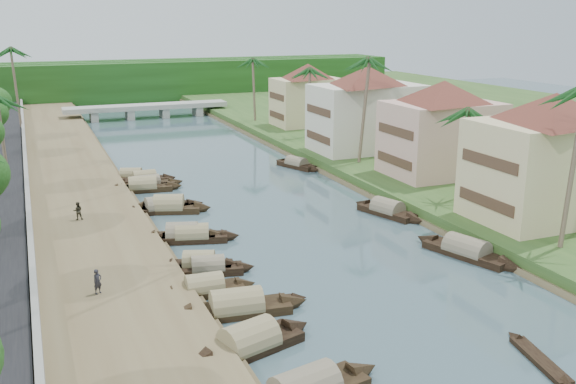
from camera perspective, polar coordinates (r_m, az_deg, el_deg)
name	(u,v)px	position (r m, az deg, el deg)	size (l,w,h in m)	color
ground	(324,254)	(48.22, 3.23, -5.53)	(220.00, 220.00, 0.00)	#3D545C
left_bank	(77,202)	(62.96, -18.23, -0.89)	(10.00, 180.00, 0.80)	brown
right_bank	(400,168)	(73.71, 9.92, 2.12)	(16.00, 180.00, 1.20)	#2C4C1E
retaining_wall	(28,197)	(62.62, -22.12, -0.44)	(0.40, 180.00, 1.10)	gray
treeline	(122,81)	(142.55, -14.53, 9.55)	(120.00, 14.00, 8.00)	#183A10
bridge	(147,108)	(115.32, -12.44, 7.28)	(28.00, 4.00, 2.40)	#9B9B91
building_near	(550,155)	(55.61, 22.26, 3.02)	(14.85, 14.85, 10.20)	beige
building_mid	(442,127)	(68.32, 13.51, 5.63)	(14.11, 14.11, 9.70)	#D0A493
building_far	(367,108)	(79.42, 7.03, 7.43)	(15.59, 15.59, 10.20)	beige
building_distant	(308,94)	(97.68, 1.77, 8.70)	(12.62, 12.62, 9.20)	beige
sampan_1	(249,344)	(34.91, -3.48, -13.32)	(8.59, 4.25, 2.46)	black
sampan_2	(237,308)	(38.88, -4.58, -10.20)	(9.14, 2.82, 2.35)	black
sampan_3	(208,269)	(44.74, -7.11, -6.77)	(6.78, 2.72, 1.85)	black
sampan_4	(205,289)	(41.59, -7.42, -8.53)	(7.00, 1.94, 2.01)	black
sampan_5	(199,265)	(45.38, -7.91, -6.46)	(6.55, 3.76, 2.07)	black
sampan_6	(182,236)	(51.42, -9.37, -3.87)	(7.43, 3.83, 2.18)	black
sampan_7	(192,236)	(51.20, -8.51, -3.92)	(7.80, 3.53, 2.06)	black
sampan_8	(169,207)	(59.17, -10.52, -1.36)	(8.01, 4.29, 2.40)	black
sampan_9	(161,207)	(59.35, -11.19, -1.35)	(8.31, 2.17, 2.10)	black
sampan_10	(143,187)	(66.71, -12.78, 0.42)	(8.31, 2.83, 2.24)	black
sampan_11	(145,180)	(69.81, -12.63, 1.08)	(7.01, 1.87, 2.03)	black
sampan_12	(146,185)	(67.71, -12.52, 0.64)	(8.27, 2.03, 1.98)	black
sampan_13	(131,176)	(71.59, -13.75, 1.36)	(6.67, 3.58, 1.86)	black
sampan_14	(467,251)	(49.27, 15.59, -5.11)	(4.54, 9.45, 2.26)	black
sampan_15	(387,211)	(57.91, 8.83, -1.65)	(4.07, 8.14, 2.16)	black
sampan_16	(296,164)	(75.24, 0.76, 2.47)	(3.93, 7.36, 1.85)	black
canoe_0	(540,361)	(36.36, 21.49, -13.79)	(2.14, 6.45, 0.85)	black
canoe_1	(266,302)	(40.28, -1.98, -9.71)	(5.33, 1.60, 0.85)	black
canoe_2	(153,188)	(67.55, -11.95, 0.37)	(5.36, 2.29, 0.78)	black
palm_1	(465,113)	(58.62, 15.45, 6.81)	(3.20, 3.20, 9.54)	#715D4B
palm_2	(364,62)	(71.66, 6.73, 11.42)	(3.20, 3.20, 13.04)	#715D4B
palm_3	(309,71)	(87.24, 1.87, 10.72)	(3.20, 3.20, 10.71)	#715D4B
palm_7	(254,61)	(101.69, -3.04, 11.56)	(3.20, 3.20, 11.09)	#715D4B
palm_8	(12,51)	(102.08, -23.29, 11.46)	(3.20, 3.20, 12.87)	#715D4B
tree_6	(395,102)	(83.34, 9.51, 7.93)	(4.32, 4.32, 7.41)	#473628
person_near	(98,282)	(41.01, -16.57, -7.64)	(0.57, 0.38, 1.58)	#25242C
person_far	(78,211)	(56.03, -18.18, -1.60)	(0.75, 0.58, 1.53)	#2E2C20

